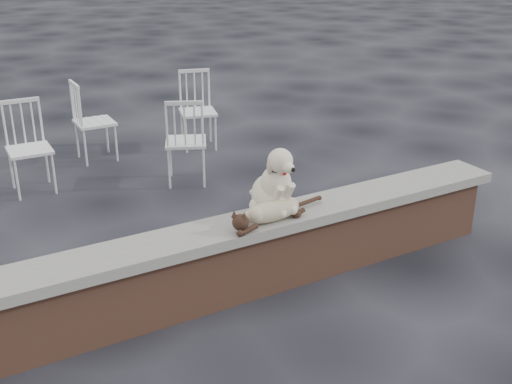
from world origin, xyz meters
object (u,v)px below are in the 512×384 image
cat (271,210)px  chair_c (186,140)px  chair_e (95,121)px  chair_d (198,111)px  dog (270,178)px  chair_b (29,148)px

cat → chair_c: (0.36, 2.36, -0.20)m
chair_e → chair_d: (1.23, -0.19, 0.00)m
chair_e → chair_d: bearing=-98.1°
dog → chair_b: (-1.21, 2.75, -0.38)m
chair_d → chair_b: size_ratio=1.00×
chair_c → chair_e: bearing=-37.4°
chair_d → chair_c: same height
chair_e → chair_c: same height
cat → chair_c: bearing=74.2°
cat → chair_c: size_ratio=1.10×
dog → chair_d: bearing=67.5°
chair_c → chair_b: bearing=4.7°
chair_e → chair_b: 1.08m
dog → chair_c: bearing=75.6°
chair_c → chair_d: bearing=-96.6°
dog → chair_c: 2.26m
chair_c → cat: bearing=105.9°
dog → chair_c: size_ratio=0.57×
dog → chair_b: 3.03m
cat → chair_e: 3.55m
dog → chair_e: size_ratio=0.57×
chair_b → chair_e: bearing=38.2°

